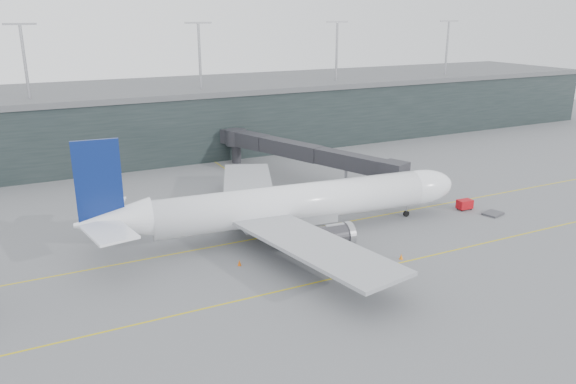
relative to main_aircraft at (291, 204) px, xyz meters
name	(u,v)px	position (x,y,z in m)	size (l,w,h in m)	color
ground	(272,225)	(-0.97, 4.37, -4.55)	(320.00, 320.00, 0.00)	#58585D
taxiline_a	(284,233)	(-0.97, 0.37, -4.54)	(160.00, 0.25, 0.02)	gold
taxiline_b	(341,277)	(-0.97, -15.63, -4.54)	(160.00, 0.25, 0.02)	gold
taxiline_lead_main	(252,186)	(4.03, 24.37, -4.54)	(0.25, 60.00, 0.02)	gold
terminal	(169,117)	(-0.97, 62.37, 3.07)	(240.00, 36.00, 29.00)	black
main_aircraft	(291,204)	(0.00, 0.00, 0.00)	(57.82, 54.11, 16.21)	white
jet_bridge	(295,147)	(15.48, 28.97, 0.93)	(20.00, 46.19, 7.32)	#28282C
gse_cart	(465,204)	(30.60, -3.40, -3.62)	(2.53, 1.69, 1.67)	#AD0C13
baggage_dolly	(493,214)	(32.97, -7.37, -4.37)	(3.05, 2.44, 0.30)	#3C3C41
uld_a	(218,207)	(-6.61, 13.29, -3.52)	(2.51, 2.21, 1.95)	#37363B
uld_b	(237,197)	(-1.89, 16.95, -3.63)	(2.10, 1.76, 1.75)	#37363B
uld_c	(249,198)	(-0.22, 15.23, -3.56)	(2.23, 1.86, 1.88)	#37363B
cone_nose	(464,203)	(32.17, -1.72, -4.17)	(0.48, 0.48, 0.76)	orange
cone_wing_stbd	(401,256)	(8.91, -14.77, -4.15)	(0.50, 0.50, 0.80)	orange
cone_wing_port	(299,193)	(9.61, 15.79, -4.16)	(0.48, 0.48, 0.77)	#CB4F0B
cone_tail	(239,263)	(-10.98, -7.01, -4.16)	(0.49, 0.49, 0.78)	#E25B0C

